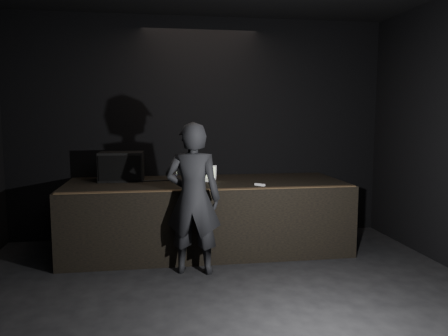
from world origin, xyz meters
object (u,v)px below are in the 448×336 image
(stage_riser, at_px, (206,215))
(stage_monitor, at_px, (122,166))
(beer_can, at_px, (175,177))
(person, at_px, (193,199))
(laptop, at_px, (205,177))

(stage_riser, distance_m, stage_monitor, 1.44)
(stage_monitor, relative_size, beer_can, 4.03)
(stage_monitor, distance_m, person, 1.60)
(person, bearing_deg, stage_monitor, -40.92)
(laptop, bearing_deg, stage_riser, -74.86)
(stage_monitor, relative_size, laptop, 1.71)
(beer_can, height_order, person, person)
(laptop, distance_m, beer_can, 0.49)
(stage_riser, relative_size, stage_monitor, 6.15)
(person, bearing_deg, stage_riser, -93.74)
(beer_can, bearing_deg, stage_monitor, 156.77)
(stage_riser, distance_m, beer_can, 0.74)
(stage_riser, bearing_deg, person, -105.71)
(stage_riser, xyz_separation_m, person, (-0.27, -0.95, 0.44))
(laptop, xyz_separation_m, beer_can, (-0.46, -0.17, 0.02))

